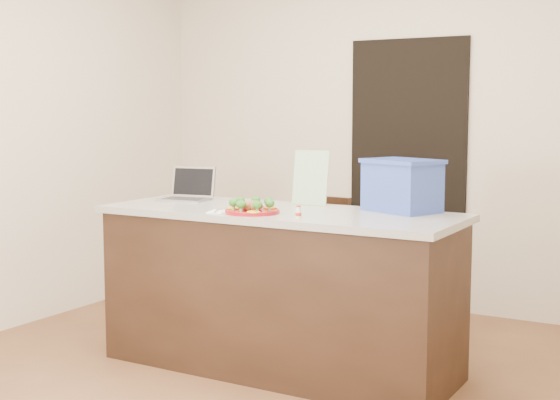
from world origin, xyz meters
The scene contains 16 objects.
ground centered at (0.00, 0.00, 0.00)m, with size 4.00×4.00×0.00m, color brown.
room_shell centered at (0.00, 0.00, 1.62)m, with size 4.00×4.00×4.00m.
doorway centered at (0.10, 1.98, 1.00)m, with size 0.90×0.02×2.00m, color black.
island centered at (0.00, 0.25, 0.46)m, with size 2.06×0.76×0.92m.
plate centered at (-0.06, 0.05, 0.93)m, with size 0.30×0.30×0.02m.
meatballs centered at (-0.06, 0.05, 0.96)m, with size 0.12×0.12×0.04m.
broccoli centered at (-0.06, 0.05, 0.98)m, with size 0.25×0.25×0.04m.
pepper_rings centered at (-0.06, 0.05, 0.94)m, with size 0.25×0.27×0.01m.
napkin centered at (-0.22, 0.00, 0.92)m, with size 0.13×0.13×0.01m, color white.
fork centered at (-0.24, 0.01, 0.93)m, with size 0.07×0.16×0.00m.
knife centered at (-0.19, -0.02, 0.93)m, with size 0.07×0.17×0.01m.
yogurt_bottle centered at (0.26, 0.00, 0.95)m, with size 0.03×0.03×0.07m.
laptop centered at (-0.74, 0.39, 0.98)m, with size 0.32×0.28×0.21m.
leaflet centered at (0.04, 0.54, 1.08)m, with size 0.23×0.00×0.32m, color white.
blue_box centered at (0.62, 0.52, 1.07)m, with size 0.48×0.42×0.29m.
chair centered at (-0.12, 0.92, 0.52)m, with size 0.44×0.44×0.92m.
Camera 1 is at (2.17, -3.51, 1.48)m, focal length 50.00 mm.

